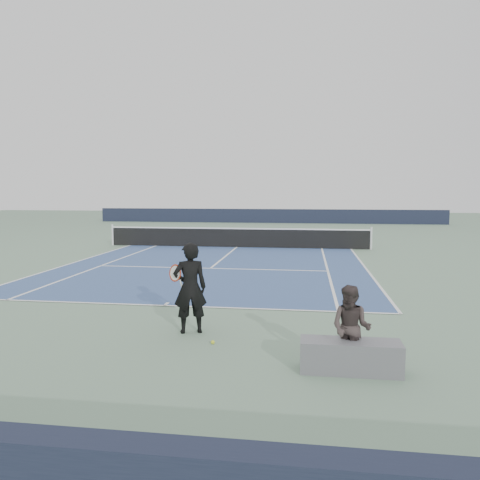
# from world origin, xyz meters

# --- Properties ---
(ground) EXTENTS (80.00, 80.00, 0.00)m
(ground) POSITION_xyz_m (0.00, 0.00, 0.00)
(ground) COLOR slate
(court_surface) EXTENTS (10.97, 23.77, 0.01)m
(court_surface) POSITION_xyz_m (0.00, 0.00, 0.01)
(court_surface) COLOR #385284
(court_surface) RESTS_ON ground
(tennis_net) EXTENTS (12.90, 0.10, 1.07)m
(tennis_net) POSITION_xyz_m (0.00, 0.00, 0.50)
(tennis_net) COLOR silver
(tennis_net) RESTS_ON ground
(windscreen_far) EXTENTS (30.00, 0.25, 1.20)m
(windscreen_far) POSITION_xyz_m (0.00, 17.88, 0.60)
(windscreen_far) COLOR black
(windscreen_far) RESTS_ON ground
(tennis_player) EXTENTS (0.85, 0.68, 1.77)m
(tennis_player) POSITION_xyz_m (1.13, -13.84, 0.89)
(tennis_player) COLOR black
(tennis_player) RESTS_ON ground
(tennis_ball) EXTENTS (0.07, 0.07, 0.07)m
(tennis_ball) POSITION_xyz_m (1.71, -14.47, 0.04)
(tennis_ball) COLOR yellow
(tennis_ball) RESTS_ON ground
(spectator_bench) EXTENTS (1.59, 1.06, 1.34)m
(spectator_bench) POSITION_xyz_m (4.05, -15.46, 0.48)
(spectator_bench) COLOR slate
(spectator_bench) RESTS_ON ground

